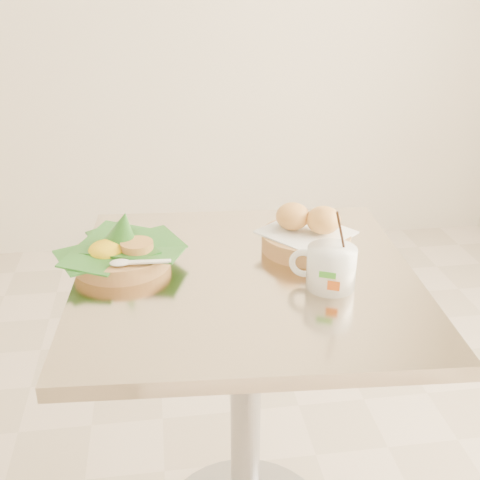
{
  "coord_description": "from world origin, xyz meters",
  "views": [
    {
      "loc": [
        0.03,
        -1.1,
        1.33
      ],
      "look_at": [
        0.19,
        0.01,
        0.82
      ],
      "focal_mm": 45.0,
      "sensor_mm": 36.0,
      "label": 1
    }
  ],
  "objects": [
    {
      "name": "cafe_table",
      "position": [
        0.2,
        -0.0,
        0.53
      ],
      "size": [
        0.74,
        0.74,
        0.75
      ],
      "rotation": [
        0.0,
        0.0,
        -0.06
      ],
      "color": "gray",
      "rests_on": "floor"
    },
    {
      "name": "bread_basket",
      "position": [
        0.35,
        0.1,
        0.79
      ],
      "size": [
        0.24,
        0.24,
        0.1
      ],
      "rotation": [
        0.0,
        0.0,
        -0.1
      ],
      "color": "tan",
      "rests_on": "cafe_table"
    },
    {
      "name": "rice_basket",
      "position": [
        -0.05,
        0.07,
        0.78
      ],
      "size": [
        0.26,
        0.26,
        0.13
      ],
      "rotation": [
        0.0,
        0.0,
        0.25
      ],
      "color": "tan",
      "rests_on": "cafe_table"
    },
    {
      "name": "coffee_mug",
      "position": [
        0.35,
        -0.08,
        0.79
      ],
      "size": [
        0.13,
        0.1,
        0.17
      ],
      "rotation": [
        0.0,
        0.0,
        -0.43
      ],
      "color": "white",
      "rests_on": "cafe_table"
    }
  ]
}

